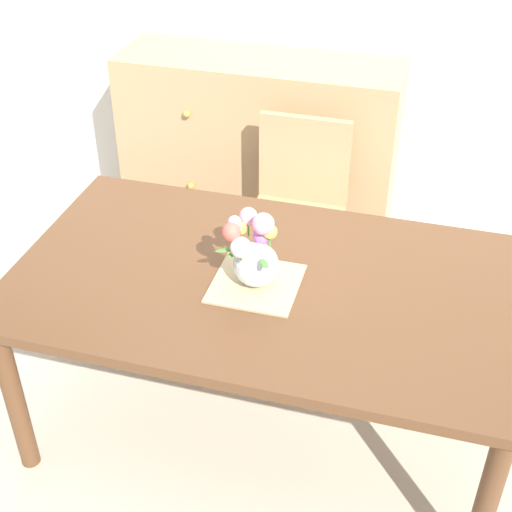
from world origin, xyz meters
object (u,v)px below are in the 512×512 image
(dining_table, at_px, (267,296))
(dresser, at_px, (259,152))
(chair_far, at_px, (298,203))
(flower_vase, at_px, (254,254))

(dining_table, bearing_deg, dresser, 106.66)
(dining_table, xyz_separation_m, chair_far, (-0.08, 0.86, -0.13))
(dining_table, distance_m, dresser, 1.40)
(flower_vase, bearing_deg, dresser, 104.75)
(chair_far, height_order, dresser, dresser)
(dining_table, relative_size, dresser, 1.28)
(chair_far, distance_m, dresser, 0.57)
(dresser, bearing_deg, flower_vase, -75.25)
(dining_table, height_order, dresser, dresser)
(chair_far, relative_size, flower_vase, 3.35)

